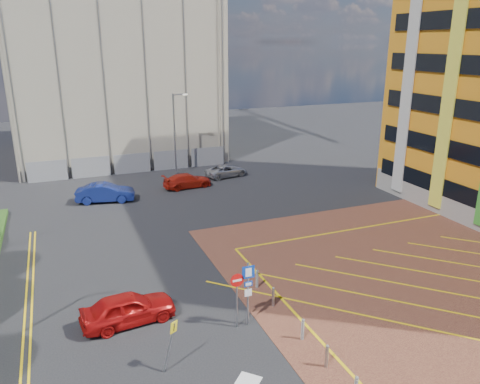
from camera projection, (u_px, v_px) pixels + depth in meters
ground at (246, 339)px, 20.98m from camera, size 140.00×140.00×0.00m
forecourt at (479, 282)px, 25.94m from camera, size 26.00×26.00×0.02m
lamp_back at (175, 131)px, 45.83m from camera, size 1.53×0.16×8.00m
sign_cluster at (244, 288)px, 21.36m from camera, size 1.17×0.12×3.20m
warning_sign at (171, 340)px, 18.53m from camera, size 0.73×0.41×2.25m
bollard_row at (310, 339)px, 20.18m from camera, size 0.14×11.14×0.90m
construction_building at (111, 58)px, 52.96m from camera, size 21.20×19.20×22.00m
construction_fence at (142, 163)px, 47.53m from camera, size 21.60×0.06×2.00m
car_red_left at (128, 308)px, 21.98m from camera, size 4.56×2.22×1.50m
car_blue_back at (105, 193)px, 38.75m from camera, size 4.94×2.57×1.55m
car_red_back at (187, 181)px, 42.59m from camera, size 4.58×2.19×1.29m
car_silver_back at (226, 171)px, 46.07m from camera, size 4.51×2.70×1.17m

